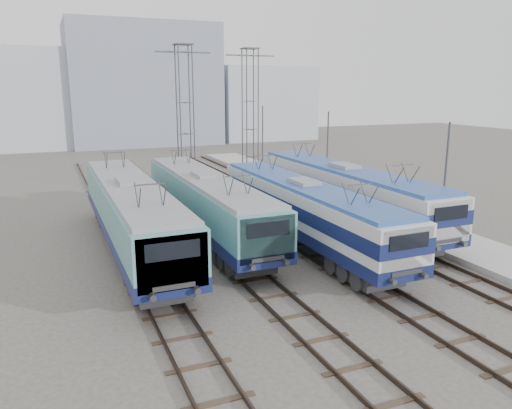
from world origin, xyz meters
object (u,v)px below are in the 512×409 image
object	(u,v)px
locomotive_far_right	(345,190)
locomotive_center_left	(207,201)
mast_rear	(263,143)
locomotive_center_right	(305,208)
locomotive_far_left	(132,211)
catenary_tower_east	(250,111)
catenary_tower_west	(185,113)
mast_mid	(327,159)
mast_front	(444,189)

from	to	relation	value
locomotive_far_right	locomotive_center_left	bearing A→B (deg)	174.94
mast_rear	locomotive_center_right	bearing A→B (deg)	-107.32
locomotive_far_left	locomotive_center_right	xyz separation A→B (m)	(9.00, -2.54, -0.08)
catenary_tower_east	mast_rear	size ratio (longest dim) A/B	1.71
catenary_tower_west	mast_mid	xyz separation A→B (m)	(8.60, -8.00, -3.14)
mast_mid	catenary_tower_west	bearing A→B (deg)	137.07
locomotive_far_left	mast_front	world-z (taller)	mast_front
locomotive_far_left	locomotive_center_right	distance (m)	9.35
locomotive_far_left	mast_front	bearing A→B (deg)	-21.92
catenary_tower_west	mast_mid	world-z (taller)	catenary_tower_west
locomotive_far_right	catenary_tower_east	xyz separation A→B (m)	(-0.25, 15.43, 4.29)
locomotive_center_right	mast_mid	size ratio (longest dim) A/B	2.51
locomotive_far_left	locomotive_far_right	size ratio (longest dim) A/B	1.01
locomotive_center_left	locomotive_far_left	bearing A→B (deg)	-165.17
locomotive_center_right	catenary_tower_west	bearing A→B (deg)	97.83
locomotive_far_right	mast_mid	world-z (taller)	mast_mid
catenary_tower_west	locomotive_center_left	bearing A→B (deg)	-100.10
catenary_tower_west	mast_rear	distance (m)	9.99
mast_front	mast_rear	xyz separation A→B (m)	(0.00, 24.00, 0.00)
mast_mid	mast_rear	distance (m)	12.00
locomotive_far_left	locomotive_center_right	bearing A→B (deg)	-15.75
locomotive_far_right	mast_mid	bearing A→B (deg)	71.18
locomotive_center_right	locomotive_far_right	distance (m)	5.37
locomotive_far_right	catenary_tower_west	xyz separation A→B (m)	(-6.75, 13.43, 4.29)
locomotive_center_left	mast_rear	distance (m)	19.90
locomotive_center_left	locomotive_far_right	xyz separation A→B (m)	(9.00, -0.80, 0.12)
locomotive_center_right	mast_front	world-z (taller)	mast_front
mast_front	mast_rear	world-z (taller)	same
locomotive_center_left	locomotive_center_right	bearing A→B (deg)	-39.66
catenary_tower_west	catenary_tower_east	size ratio (longest dim) A/B	1.00
locomotive_center_left	catenary_tower_west	distance (m)	13.56
locomotive_far_left	catenary_tower_east	distance (m)	21.08
mast_mid	catenary_tower_east	bearing A→B (deg)	101.86
locomotive_center_left	locomotive_far_right	bearing A→B (deg)	-5.06
locomotive_far_left	mast_mid	world-z (taller)	mast_mid
mast_rear	catenary_tower_east	bearing A→B (deg)	-136.40
locomotive_center_left	mast_mid	bearing A→B (deg)	23.12
catenary_tower_east	locomotive_center_right	bearing A→B (deg)	-103.03
locomotive_center_left	mast_rear	size ratio (longest dim) A/B	2.57
locomotive_far_left	locomotive_center_right	world-z (taller)	locomotive_far_left
locomotive_far_right	catenary_tower_east	world-z (taller)	catenary_tower_east
catenary_tower_west	mast_rear	world-z (taller)	catenary_tower_west
locomotive_far_left	mast_rear	size ratio (longest dim) A/B	2.67
locomotive_far_left	locomotive_far_right	world-z (taller)	locomotive_far_left
mast_front	catenary_tower_west	bearing A→B (deg)	113.27
locomotive_center_right	mast_front	distance (m)	7.42
locomotive_center_right	locomotive_far_right	bearing A→B (deg)	33.11
locomotive_center_left	mast_rear	xyz separation A→B (m)	(10.85, 16.63, 1.26)
locomotive_far_left	locomotive_far_right	xyz separation A→B (m)	(13.50, 0.40, 0.03)
locomotive_center_left	mast_mid	world-z (taller)	mast_mid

